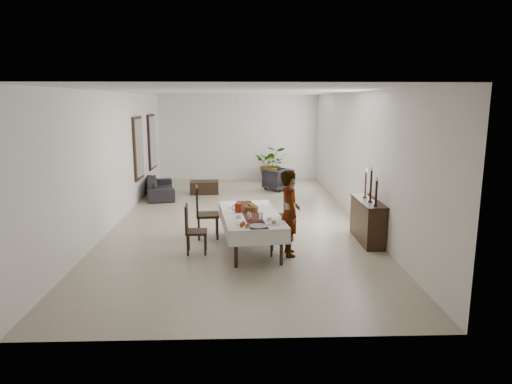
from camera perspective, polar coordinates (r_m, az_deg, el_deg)
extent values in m
cube|color=#B8AC93|center=(11.74, -2.20, -3.37)|extent=(6.00, 12.00, 0.00)
cube|color=white|center=(11.35, -2.33, 12.44)|extent=(6.00, 12.00, 0.02)
cube|color=white|center=(17.41, -2.16, 6.82)|extent=(6.00, 0.02, 3.20)
cube|color=white|center=(5.53, -2.59, -3.22)|extent=(6.00, 0.02, 3.20)
cube|color=white|center=(11.84, -16.98, 4.16)|extent=(0.02, 12.00, 3.20)
cube|color=white|center=(11.80, 12.50, 4.36)|extent=(0.02, 12.00, 3.20)
cube|color=black|center=(9.31, -0.67, -2.90)|extent=(1.21, 2.39, 0.05)
cylinder|color=black|center=(8.32, -2.52, -7.24)|extent=(0.07, 0.07, 0.67)
cylinder|color=black|center=(8.45, 3.20, -6.96)|extent=(0.07, 0.07, 0.67)
cylinder|color=black|center=(10.40, -3.79, -3.43)|extent=(0.07, 0.07, 0.67)
cylinder|color=black|center=(10.50, 0.79, -3.26)|extent=(0.07, 0.07, 0.67)
cube|color=white|center=(9.30, -0.67, -2.73)|extent=(1.40, 2.58, 0.01)
cube|color=silver|center=(9.28, -4.10, -3.68)|extent=(0.29, 2.45, 0.29)
cube|color=silver|center=(9.43, 2.70, -3.42)|extent=(0.29, 2.45, 0.29)
cube|color=white|center=(8.17, 0.52, -5.76)|extent=(1.12, 0.14, 0.29)
cube|color=white|center=(10.52, -1.59, -1.84)|extent=(1.12, 0.14, 0.29)
cube|color=#501F16|center=(9.30, -0.67, -2.69)|extent=(0.61, 2.41, 0.00)
cylinder|color=maroon|center=(9.39, -2.24, -1.97)|extent=(0.16, 0.16, 0.19)
torus|color=maroon|center=(9.38, -2.73, -1.99)|extent=(0.12, 0.03, 0.11)
cylinder|color=white|center=(8.70, 0.64, -3.14)|extent=(0.07, 0.07, 0.16)
cylinder|color=white|center=(8.76, -0.82, -3.04)|extent=(0.07, 0.07, 0.16)
cylinder|color=white|center=(8.79, 1.69, -3.35)|extent=(0.09, 0.09, 0.06)
cylinder|color=white|center=(8.79, 1.69, -3.49)|extent=(0.14, 0.14, 0.01)
cylinder|color=silver|center=(8.94, -2.20, -3.10)|extent=(0.09, 0.09, 0.06)
cylinder|color=white|center=(8.94, -2.20, -3.24)|extent=(0.14, 0.14, 0.01)
cylinder|color=silver|center=(8.53, 2.23, -3.97)|extent=(0.23, 0.23, 0.01)
sphere|color=tan|center=(8.52, 2.23, -3.80)|extent=(0.09, 0.09, 0.09)
cylinder|color=white|center=(8.58, -1.92, -3.88)|extent=(0.23, 0.23, 0.01)
cylinder|color=white|center=(9.77, -2.88, -1.98)|extent=(0.23, 0.23, 0.01)
cylinder|color=#46474B|center=(8.34, 0.27, -4.30)|extent=(0.34, 0.34, 0.02)
cylinder|color=#936115|center=(8.28, -1.14, -4.23)|extent=(0.06, 0.06, 0.07)
cylinder|color=brown|center=(8.32, -1.84, -4.15)|extent=(0.06, 0.06, 0.07)
cylinder|color=#8F3C14|center=(8.42, -1.60, -3.97)|extent=(0.06, 0.06, 0.07)
cylinder|color=brown|center=(9.53, -0.59, -2.06)|extent=(0.29, 0.29, 0.10)
sphere|color=maroon|center=(9.53, -0.43, -1.61)|extent=(0.09, 0.09, 0.09)
sphere|color=#587523|center=(9.53, -0.84, -1.61)|extent=(0.08, 0.08, 0.08)
sphere|color=gold|center=(9.46, -0.55, -1.71)|extent=(0.08, 0.08, 0.08)
cube|color=black|center=(9.00, 3.16, -4.94)|extent=(0.49, 0.49, 0.05)
cylinder|color=black|center=(8.90, 4.28, -6.80)|extent=(0.05, 0.05, 0.44)
cylinder|color=black|center=(9.24, 4.31, -6.10)|extent=(0.05, 0.05, 0.44)
cylinder|color=black|center=(8.91, 1.94, -6.75)|extent=(0.05, 0.05, 0.44)
cylinder|color=black|center=(9.25, 2.06, -6.06)|extent=(0.05, 0.05, 0.44)
cube|color=black|center=(8.92, 4.48, -3.11)|extent=(0.09, 0.44, 0.56)
cube|color=black|center=(10.06, 2.53, -3.10)|extent=(0.47, 0.47, 0.05)
cylinder|color=black|center=(9.97, 3.69, -4.74)|extent=(0.05, 0.05, 0.45)
cylinder|color=black|center=(10.33, 3.44, -4.17)|extent=(0.05, 0.05, 0.45)
cylinder|color=black|center=(9.93, 1.56, -4.79)|extent=(0.05, 0.05, 0.45)
cylinder|color=black|center=(10.29, 1.38, -4.21)|extent=(0.05, 0.05, 0.45)
cube|color=black|center=(10.01, 3.72, -1.36)|extent=(0.05, 0.46, 0.58)
cube|color=black|center=(9.14, -7.45, -4.96)|extent=(0.43, 0.43, 0.05)
cylinder|color=black|center=(9.38, -8.41, -6.02)|extent=(0.04, 0.04, 0.41)
cylinder|color=black|center=(9.05, -8.55, -6.67)|extent=(0.04, 0.04, 0.41)
cylinder|color=black|center=(9.36, -6.32, -6.00)|extent=(0.04, 0.04, 0.41)
cylinder|color=black|center=(9.03, -6.38, -6.65)|extent=(0.04, 0.04, 0.41)
cube|color=black|center=(9.07, -8.69, -3.25)|extent=(0.06, 0.42, 0.53)
cube|color=black|center=(10.10, -6.07, -2.87)|extent=(0.54, 0.54, 0.06)
cylinder|color=black|center=(10.36, -7.18, -4.08)|extent=(0.05, 0.05, 0.49)
cylinder|color=black|center=(9.97, -7.16, -4.70)|extent=(0.05, 0.05, 0.49)
cylinder|color=black|center=(10.37, -4.95, -4.02)|extent=(0.05, 0.05, 0.49)
cylinder|color=black|center=(9.98, -4.85, -4.63)|extent=(0.05, 0.05, 0.49)
cube|color=black|center=(10.02, -7.38, -1.05)|extent=(0.09, 0.49, 0.63)
imported|color=gray|center=(8.87, 4.24, -2.66)|extent=(0.43, 0.63, 1.68)
cube|color=black|center=(10.10, 13.73, -3.58)|extent=(0.39, 1.46, 0.87)
cube|color=black|center=(10.00, 13.85, -1.08)|extent=(0.43, 1.51, 0.03)
cylinder|color=black|center=(9.49, 14.72, -1.61)|extent=(0.10, 0.10, 0.03)
cylinder|color=black|center=(9.44, 14.80, -0.08)|extent=(0.05, 0.05, 0.49)
cylinder|color=white|center=(9.39, 14.89, 1.60)|extent=(0.03, 0.03, 0.08)
cylinder|color=black|center=(9.86, 14.09, -1.10)|extent=(0.10, 0.10, 0.03)
cylinder|color=black|center=(9.79, 14.18, 0.79)|extent=(0.05, 0.05, 0.63)
cylinder|color=beige|center=(9.74, 14.28, 2.84)|extent=(0.03, 0.03, 0.08)
cylinder|color=black|center=(10.22, 13.50, -0.63)|extent=(0.10, 0.10, 0.03)
cylinder|color=black|center=(10.17, 13.57, 0.92)|extent=(0.05, 0.05, 0.53)
cylinder|color=beige|center=(10.12, 13.65, 2.63)|extent=(0.03, 0.03, 0.08)
imported|color=#272428|center=(14.66, -11.85, 0.57)|extent=(1.17, 2.15, 0.59)
imported|color=#2A262C|center=(15.43, 2.74, 1.60)|extent=(1.12, 1.12, 0.73)
cube|color=black|center=(14.96, -6.49, 0.59)|extent=(0.96, 0.68, 0.41)
imported|color=#305823|center=(16.96, 2.00, 3.53)|extent=(1.36, 1.22, 1.33)
cube|color=black|center=(13.95, -14.52, 5.32)|extent=(0.06, 1.05, 1.85)
cube|color=silver|center=(13.95, -14.37, 5.32)|extent=(0.01, 0.90, 1.70)
cube|color=black|center=(16.00, -12.90, 6.13)|extent=(0.06, 1.05, 1.85)
cube|color=white|center=(15.99, -12.78, 6.14)|extent=(0.01, 0.90, 1.70)
cylinder|color=white|center=(14.35, -2.25, 11.83)|extent=(0.04, 0.04, 0.20)
cylinder|color=silver|center=(14.35, -2.24, 11.03)|extent=(0.16, 0.16, 0.08)
cube|color=silver|center=(14.70, -2.23, 11.04)|extent=(0.10, 0.55, 0.01)
cube|color=white|center=(14.00, -2.25, 11.02)|extent=(0.10, 0.55, 0.01)
cube|color=silver|center=(14.35, -0.82, 11.04)|extent=(0.55, 0.10, 0.01)
cube|color=white|center=(14.36, -3.66, 11.02)|extent=(0.55, 0.10, 0.01)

